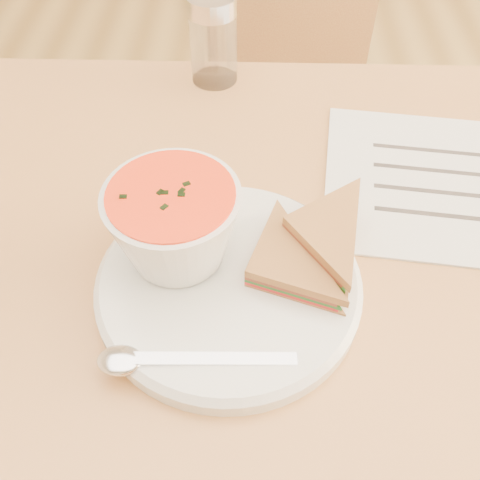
# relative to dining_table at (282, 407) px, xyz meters

# --- Properties ---
(floor) EXTENTS (5.00, 6.00, 0.01)m
(floor) POSITION_rel_dining_table_xyz_m (0.00, 0.00, -0.38)
(floor) COLOR olive
(floor) RESTS_ON ground
(dining_table) EXTENTS (1.00, 0.70, 0.75)m
(dining_table) POSITION_rel_dining_table_xyz_m (0.00, 0.00, 0.00)
(dining_table) COLOR olive
(dining_table) RESTS_ON floor
(chair_far) EXTENTS (0.48, 0.48, 0.86)m
(chair_far) POSITION_rel_dining_table_xyz_m (0.08, 0.62, 0.06)
(chair_far) COLOR brown
(chair_far) RESTS_ON floor
(plate) EXTENTS (0.30, 0.30, 0.02)m
(plate) POSITION_rel_dining_table_xyz_m (-0.07, -0.04, 0.38)
(plate) COLOR white
(plate) RESTS_ON dining_table
(soup_bowl) EXTENTS (0.13, 0.13, 0.08)m
(soup_bowl) POSITION_rel_dining_table_xyz_m (-0.12, -0.02, 0.43)
(soup_bowl) COLOR white
(soup_bowl) RESTS_ON plate
(sandwich_half_a) EXTENTS (0.12, 0.12, 0.03)m
(sandwich_half_a) POSITION_rel_dining_table_xyz_m (-0.06, -0.05, 0.41)
(sandwich_half_a) COLOR #AF743D
(sandwich_half_a) RESTS_ON plate
(sandwich_half_b) EXTENTS (0.13, 0.13, 0.03)m
(sandwich_half_b) POSITION_rel_dining_table_xyz_m (-0.03, 0.00, 0.42)
(sandwich_half_b) COLOR #AF743D
(sandwich_half_b) RESTS_ON plate
(spoon) EXTENTS (0.19, 0.05, 0.01)m
(spoon) POSITION_rel_dining_table_xyz_m (-0.10, -0.13, 0.40)
(spoon) COLOR silver
(spoon) RESTS_ON plate
(paper_menu) EXTENTS (0.35, 0.27, 0.00)m
(paper_menu) POSITION_rel_dining_table_xyz_m (0.19, 0.10, 0.38)
(paper_menu) COLOR silver
(paper_menu) RESTS_ON dining_table
(condiment_shaker) EXTENTS (0.07, 0.07, 0.12)m
(condiment_shaker) POSITION_rel_dining_table_xyz_m (-0.11, 0.31, 0.43)
(condiment_shaker) COLOR silver
(condiment_shaker) RESTS_ON dining_table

